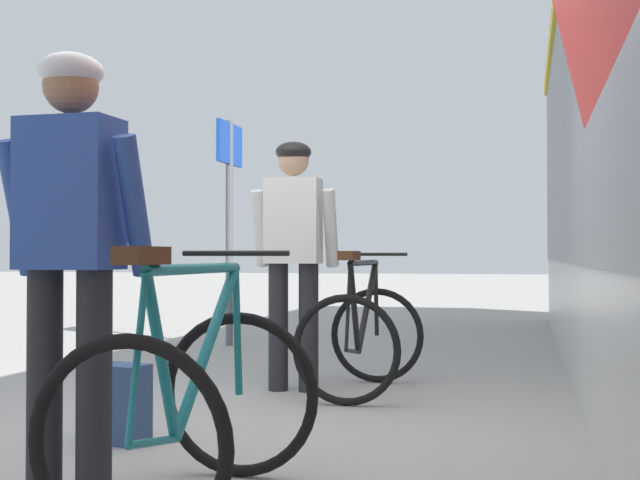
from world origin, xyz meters
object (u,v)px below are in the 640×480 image
(bicycle_far_teal, at_px, (192,404))
(backpack_on_platform, at_px, (120,403))
(cyclist_near_in_white, at_px, (293,242))
(platform_sign_post, at_px, (229,193))
(cyclist_far_in_blue, at_px, (70,231))
(bicycle_near_black, at_px, (363,335))

(bicycle_far_teal, relative_size, backpack_on_platform, 2.70)
(cyclist_near_in_white, bearing_deg, backpack_on_platform, -103.06)
(cyclist_near_in_white, xyz_separation_m, backpack_on_platform, (-0.42, -1.80, -0.85))
(backpack_on_platform, bearing_deg, cyclist_near_in_white, 90.05)
(cyclist_near_in_white, distance_m, platform_sign_post, 3.15)
(cyclist_far_in_blue, distance_m, backpack_on_platform, 1.29)
(cyclist_near_in_white, xyz_separation_m, platform_sign_post, (-1.47, 2.73, 0.57))
(bicycle_far_teal, relative_size, platform_sign_post, 0.45)
(cyclist_near_in_white, bearing_deg, bicycle_far_teal, -82.12)
(bicycle_near_black, relative_size, bicycle_far_teal, 1.00)
(cyclist_far_in_blue, bearing_deg, cyclist_near_in_white, 86.75)
(cyclist_near_in_white, relative_size, backpack_on_platform, 4.40)
(bicycle_far_teal, bearing_deg, cyclist_far_in_blue, 173.54)
(cyclist_far_in_blue, height_order, platform_sign_post, platform_sign_post)
(bicycle_near_black, height_order, platform_sign_post, platform_sign_post)
(bicycle_near_black, bearing_deg, cyclist_near_in_white, -179.29)
(bicycle_near_black, distance_m, bicycle_far_teal, 2.80)
(bicycle_far_teal, xyz_separation_m, platform_sign_post, (-1.86, 5.53, 1.22))
(cyclist_far_in_blue, relative_size, platform_sign_post, 0.73)
(cyclist_near_in_white, xyz_separation_m, bicycle_near_black, (0.50, 0.01, -0.65))
(cyclist_near_in_white, height_order, bicycle_near_black, cyclist_near_in_white)
(bicycle_far_teal, bearing_deg, backpack_on_platform, 128.88)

